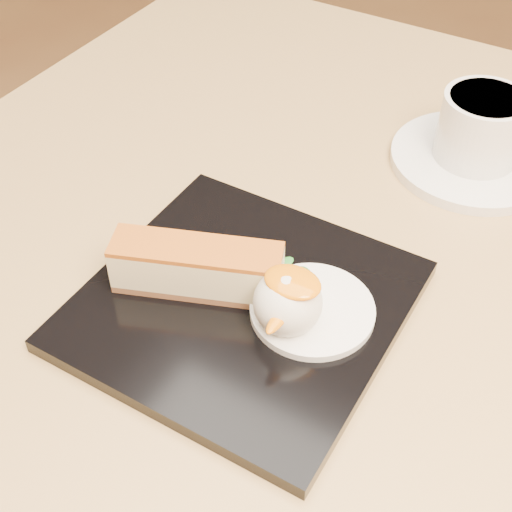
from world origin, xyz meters
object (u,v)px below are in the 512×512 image
Objects in this scene: saucer at (472,160)px; coffee_cup at (483,127)px; ice_cream_scoop at (288,302)px; dessert_plate at (242,305)px; cheesecake at (197,267)px; table at (323,365)px.

coffee_cup reaches higher than saucer.
dessert_plate is at bearing 172.87° from ice_cream_scoop.
cheesecake is at bearing -180.00° from ice_cream_scoop.
saucer is (0.05, 0.27, -0.03)m from ice_cream_scoop.
ice_cream_scoop is at bearing -102.55° from coffee_cup.
ice_cream_scoop is 0.48× the size of coffee_cup.
ice_cream_scoop is 0.27m from saucer.
table is at bearing -111.83° from coffee_cup.
ice_cream_scoop is (0.04, -0.01, 0.03)m from dessert_plate.
coffee_cup is (0.09, 0.26, 0.04)m from dessert_plate.
ice_cream_scoop is 0.27m from coffee_cup.
table is 0.27m from coffee_cup.
coffee_cup is (0.13, 0.27, 0.01)m from cheesecake.
ice_cream_scoop is at bearing -100.31° from saucer.
coffee_cup is (0.06, 0.17, 0.20)m from table.
ice_cream_scoop is at bearing -7.13° from dessert_plate.
saucer is at bearing 71.34° from dessert_plate.
dessert_plate is 2.19× the size of coffee_cup.
dessert_plate is at bearing -110.88° from coffee_cup.
cheesecake is (-0.04, -0.01, 0.03)m from dessert_plate.
table is at bearing 72.66° from dessert_plate.
table is 5.33× the size of saucer.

